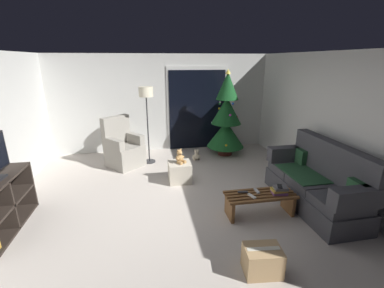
{
  "coord_description": "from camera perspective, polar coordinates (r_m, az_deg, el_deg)",
  "views": [
    {
      "loc": [
        -0.41,
        -3.89,
        2.35
      ],
      "look_at": [
        0.4,
        0.7,
        0.85
      ],
      "focal_mm": 24.55,
      "sensor_mm": 36.0,
      "label": 1
    }
  ],
  "objects": [
    {
      "name": "remote_white",
      "position": [
        4.17,
        12.87,
        -10.96
      ],
      "size": [
        0.09,
        0.16,
        0.02
      ],
      "primitive_type": "cube",
      "rotation": [
        0.0,
        0.0,
        0.34
      ],
      "color": "silver",
      "rests_on": "coffee_table"
    },
    {
      "name": "wall_back",
      "position": [
        7.05,
        -6.64,
        8.75
      ],
      "size": [
        5.72,
        0.12,
        2.5
      ],
      "primitive_type": "cube",
      "color": "silver",
      "rests_on": "ground"
    },
    {
      "name": "teddy_bear_honey",
      "position": [
        5.18,
        -2.65,
        -2.87
      ],
      "size": [
        0.21,
        0.22,
        0.29
      ],
      "color": "tan",
      "rests_on": "ottoman"
    },
    {
      "name": "cell_phone",
      "position": [
        4.31,
        18.53,
        -8.71
      ],
      "size": [
        0.12,
        0.16,
        0.01
      ],
      "primitive_type": "cube",
      "rotation": [
        0.0,
        0.0,
        -0.38
      ],
      "color": "black",
      "rests_on": "book_stack"
    },
    {
      "name": "floor_lamp",
      "position": [
        6.04,
        -9.9,
        9.55
      ],
      "size": [
        0.32,
        0.32,
        1.78
      ],
      "color": "#2D2D30",
      "rests_on": "ground"
    },
    {
      "name": "patio_door_glass",
      "position": [
        7.11,
        1.11,
        7.31
      ],
      "size": [
        1.5,
        0.02,
        2.1
      ],
      "primitive_type": "cube",
      "color": "black",
      "rests_on": "ground"
    },
    {
      "name": "book_stack",
      "position": [
        4.35,
        18.48,
        -9.49
      ],
      "size": [
        0.25,
        0.22,
        0.12
      ],
      "color": "#6B3D7A",
      "rests_on": "coffee_table"
    },
    {
      "name": "ottoman",
      "position": [
        5.31,
        -2.68,
        -6.07
      ],
      "size": [
        0.44,
        0.44,
        0.4
      ],
      "primitive_type": "cube",
      "color": "beige",
      "rests_on": "ground"
    },
    {
      "name": "remote_silver",
      "position": [
        4.33,
        13.89,
        -9.86
      ],
      "size": [
        0.04,
        0.16,
        0.02
      ],
      "primitive_type": "cube",
      "rotation": [
        0.0,
        0.0,
        3.14
      ],
      "color": "#ADADB2",
      "rests_on": "coffee_table"
    },
    {
      "name": "cardboard_box_taped_mid_floor",
      "position": [
        3.38,
        15.03,
        -23.24
      ],
      "size": [
        0.45,
        0.35,
        0.33
      ],
      "color": "tan",
      "rests_on": "ground"
    },
    {
      "name": "patio_door_frame",
      "position": [
        7.12,
        1.09,
        7.73
      ],
      "size": [
        1.6,
        0.02,
        2.2
      ],
      "primitive_type": "cube",
      "color": "silver",
      "rests_on": "ground"
    },
    {
      "name": "remote_graphite",
      "position": [
        4.25,
        10.97,
        -10.2
      ],
      "size": [
        0.16,
        0.06,
        0.02
      ],
      "primitive_type": "cube",
      "rotation": [
        0.0,
        0.0,
        1.45
      ],
      "color": "#333338",
      "rests_on": "coffee_table"
    },
    {
      "name": "christmas_tree",
      "position": [
        6.64,
        7.45,
        5.48
      ],
      "size": [
        0.94,
        0.94,
        2.15
      ],
      "color": "#4C1E19",
      "rests_on": "ground"
    },
    {
      "name": "coffee_table",
      "position": [
        4.34,
        14.52,
        -11.8
      ],
      "size": [
        1.1,
        0.4,
        0.36
      ],
      "color": "brown",
      "rests_on": "ground"
    },
    {
      "name": "wall_right",
      "position": [
        5.2,
        29.36,
        3.32
      ],
      "size": [
        0.12,
        6.0,
        2.5
      ],
      "primitive_type": "cube",
      "color": "silver",
      "rests_on": "ground"
    },
    {
      "name": "armchair",
      "position": [
        6.23,
        -14.74,
        -0.98
      ],
      "size": [
        0.97,
        0.97,
        1.13
      ],
      "color": "gray",
      "rests_on": "ground"
    },
    {
      "name": "couch",
      "position": [
        4.85,
        25.6,
        -7.74
      ],
      "size": [
        0.81,
        1.95,
        1.08
      ],
      "color": "#3D3D42",
      "rests_on": "ground"
    },
    {
      "name": "ground_plane",
      "position": [
        4.56,
        -3.51,
        -13.2
      ],
      "size": [
        7.0,
        7.0,
        0.0
      ],
      "primitive_type": "plane",
      "color": "#BCB2A8"
    },
    {
      "name": "teddy_bear_cream_by_tree",
      "position": [
        6.4,
        0.99,
        -2.53
      ],
      "size": [
        0.2,
        0.19,
        0.29
      ],
      "color": "beige",
      "rests_on": "ground"
    }
  ]
}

